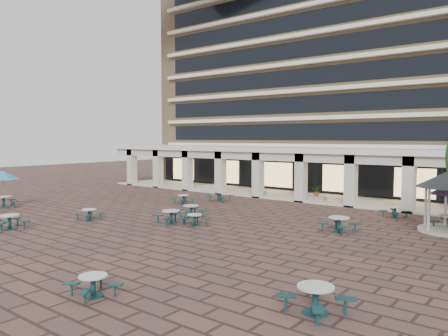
{
  "coord_description": "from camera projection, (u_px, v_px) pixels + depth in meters",
  "views": [
    {
      "loc": [
        19.09,
        -19.46,
        5.27
      ],
      "look_at": [
        1.47,
        3.0,
        3.27
      ],
      "focal_mm": 35.0,
      "sensor_mm": 36.0,
      "label": 1
    }
  ],
  "objects": [
    {
      "name": "ground",
      "position": [
        176.0,
        221.0,
        27.4
      ],
      "size": [
        120.0,
        120.0,
        0.0
      ],
      "primitive_type": "plane",
      "color": "brown",
      "rests_on": "ground"
    },
    {
      "name": "apartment_building",
      "position": [
        343.0,
        69.0,
        46.5
      ],
      "size": [
        40.0,
        15.5,
        25.2
      ],
      "color": "tan",
      "rests_on": "ground"
    },
    {
      "name": "retail_arcade",
      "position": [
        293.0,
        163.0,
        38.8
      ],
      "size": [
        42.0,
        6.6,
        4.4
      ],
      "color": "white",
      "rests_on": "ground"
    },
    {
      "name": "picnic_table_0",
      "position": [
        10.0,
        221.0,
        25.09
      ],
      "size": [
        2.07,
        2.07,
        0.83
      ],
      "rotation": [
        0.0,
        0.0,
        -0.18
      ],
      "color": "#163D42",
      "rests_on": "ground"
    },
    {
      "name": "picnic_table_1",
      "position": [
        89.0,
        213.0,
        27.9
      ],
      "size": [
        1.57,
        1.57,
        0.69
      ],
      "rotation": [
        0.0,
        0.0,
        -0.01
      ],
      "color": "#163D42",
      "rests_on": "ground"
    },
    {
      "name": "picnic_table_2",
      "position": [
        93.0,
        284.0,
        14.47
      ],
      "size": [
        1.79,
        1.79,
        0.71
      ],
      "rotation": [
        0.0,
        0.0,
        -0.18
      ],
      "color": "#163D42",
      "rests_on": "ground"
    },
    {
      "name": "picnic_table_3",
      "position": [
        316.0,
        297.0,
        13.05
      ],
      "size": [
        2.2,
        2.2,
        0.85
      ],
      "rotation": [
        0.0,
        0.0,
        -0.26
      ],
      "color": "#163D42",
      "rests_on": "ground"
    },
    {
      "name": "picnic_table_4",
      "position": [
        3.0,
        176.0,
        32.62
      ],
      "size": [
        2.4,
        2.4,
        2.78
      ],
      "rotation": [
        0.0,
        0.0,
        -0.34
      ],
      "color": "#163D42",
      "rests_on": "ground"
    },
    {
      "name": "picnic_table_5",
      "position": [
        191.0,
        210.0,
        29.0
      ],
      "size": [
        2.09,
        2.09,
        0.77
      ],
      "rotation": [
        0.0,
        0.0,
        -0.38
      ],
      "color": "#163D42",
      "rests_on": "ground"
    },
    {
      "name": "picnic_table_7",
      "position": [
        339.0,
        223.0,
        24.21
      ],
      "size": [
        2.19,
        2.19,
        0.86
      ],
      "rotation": [
        0.0,
        0.0,
        -0.21
      ],
      "color": "#163D42",
      "rests_on": "ground"
    },
    {
      "name": "picnic_table_8",
      "position": [
        220.0,
        196.0,
        35.97
      ],
      "size": [
        1.94,
        1.94,
        0.82
      ],
      "rotation": [
        0.0,
        0.0,
        0.09
      ],
      "color": "#163D42",
      "rests_on": "ground"
    },
    {
      "name": "picnic_table_9",
      "position": [
        171.0,
        216.0,
        26.71
      ],
      "size": [
        2.18,
        2.18,
        0.82
      ],
      "rotation": [
        0.0,
        0.0,
        -0.31
      ],
      "color": "#163D42",
      "rests_on": "ground"
    },
    {
      "name": "picnic_table_10",
      "position": [
        195.0,
        219.0,
        26.11
      ],
      "size": [
        1.8,
        1.8,
        0.68
      ],
      "rotation": [
        0.0,
        0.0,
        -0.29
      ],
      "color": "#163D42",
      "rests_on": "ground"
    },
    {
      "name": "picnic_table_12",
      "position": [
        183.0,
        198.0,
        34.87
      ],
      "size": [
        1.8,
        1.8,
        0.7
      ],
      "rotation": [
        0.0,
        0.0,
        -0.25
      ],
      "color": "#163D42",
      "rests_on": "ground"
    },
    {
      "name": "picnic_table_13",
      "position": [
        395.0,
        211.0,
        28.84
      ],
      "size": [
        1.9,
        1.9,
        0.72
      ],
      "rotation": [
        0.0,
        0.0,
        -0.31
      ],
      "color": "#163D42",
      "rests_on": "ground"
    },
    {
      "name": "planter_left",
      "position": [
        258.0,
        191.0,
        38.98
      ],
      "size": [
        1.5,
        0.65,
        1.2
      ],
      "color": "gray",
      "rests_on": "ground"
    },
    {
      "name": "planter_right",
      "position": [
        317.0,
        196.0,
        35.45
      ],
      "size": [
        1.5,
        0.82,
        1.32
      ],
      "color": "gray",
      "rests_on": "ground"
    }
  ]
}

